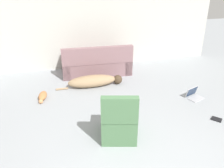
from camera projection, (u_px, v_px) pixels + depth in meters
name	position (u px, v px, depth m)	size (l,w,h in m)	color
wall_back	(88.00, 24.00, 6.98)	(7.57, 0.06, 2.52)	beige
couch	(97.00, 64.00, 6.90)	(1.91, 0.91, 0.85)	gray
dog	(94.00, 81.00, 6.22)	(1.68, 0.39, 0.29)	#A38460
cat	(43.00, 96.00, 5.66)	(0.25, 0.56, 0.15)	#BC7A47
laptop_open	(193.00, 94.00, 5.72)	(0.43, 0.40, 0.24)	#B7B7BC
book_black	(217.00, 119.00, 4.92)	(0.23, 0.23, 0.02)	black
side_chair	(119.00, 122.00, 4.33)	(0.75, 0.81, 0.93)	#4C754C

